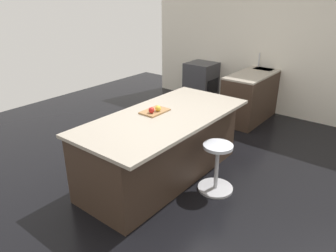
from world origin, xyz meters
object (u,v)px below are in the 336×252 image
Objects in this scene: stool_by_window at (217,169)px; apple_yellow at (158,108)px; kitchen_island at (162,146)px; oven_range at (201,82)px; cutting_board at (155,111)px; apple_red at (151,110)px.

stool_by_window is 8.35× the size of apple_yellow.
kitchen_island is 31.48× the size of apple_yellow.
kitchen_island is at bearing 23.90° from oven_range.
oven_range is 3.48m from stool_by_window.
kitchen_island is at bearing 86.57° from cutting_board.
apple_red is at bearing -74.09° from stool_by_window.
cutting_board is at bearing -80.17° from stool_by_window.
apple_yellow is at bearing -80.38° from stool_by_window.
apple_red reaches higher than kitchen_island.
cutting_board reaches higher than oven_range.
apple_yellow is (0.14, -0.81, 0.65)m from stool_by_window.
kitchen_island is 6.54× the size of cutting_board.
oven_range is 2.42× the size of cutting_board.
apple_red is (3.04, 1.21, 0.51)m from oven_range.
kitchen_island reaches higher than oven_range.
kitchen_island is (2.96, 1.31, 0.01)m from oven_range.
apple_red is at bearing 21.71° from oven_range.
oven_range is 11.62× the size of apple_yellow.
apple_red reaches higher than oven_range.
apple_red reaches higher than cutting_board.
stool_by_window is (-0.16, 0.73, -0.15)m from kitchen_island.
apple_red is at bearing 14.76° from cutting_board.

